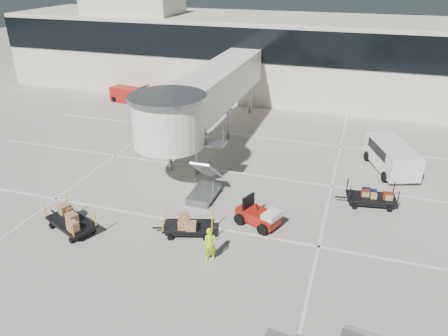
{
  "coord_description": "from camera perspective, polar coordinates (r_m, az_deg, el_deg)",
  "views": [
    {
      "loc": [
        7.08,
        -17.07,
        13.27
      ],
      "look_at": [
        -0.24,
        5.45,
        2.0
      ],
      "focal_mm": 35.0,
      "sensor_mm": 36.0,
      "label": 1
    }
  ],
  "objects": [
    {
      "name": "baggage_tug",
      "position": [
        24.21,
        4.6,
        -6.26
      ],
      "size": [
        2.67,
        2.27,
        1.58
      ],
      "rotation": [
        0.0,
        0.0,
        -0.39
      ],
      "color": "maroon",
      "rests_on": "ground"
    },
    {
      "name": "suitcase_cart",
      "position": [
        27.52,
        18.77,
        -3.7
      ],
      "size": [
        3.57,
        1.84,
        1.37
      ],
      "rotation": [
        0.0,
        0.0,
        0.16
      ],
      "color": "black",
      "rests_on": "ground"
    },
    {
      "name": "ground",
      "position": [
        22.75,
        -3.73,
        -10.29
      ],
      "size": [
        140.0,
        140.0,
        0.0
      ],
      "primitive_type": "plane",
      "color": "#B7B1A3",
      "rests_on": "ground"
    },
    {
      "name": "terminal",
      "position": [
        48.47,
        9.14,
        14.24
      ],
      "size": [
        64.0,
        12.11,
        15.2
      ],
      "color": "beige",
      "rests_on": "ground"
    },
    {
      "name": "box_cart_far",
      "position": [
        25.1,
        -19.46,
        -6.65
      ],
      "size": [
        3.61,
        2.52,
        1.42
      ],
      "rotation": [
        0.0,
        0.0,
        -0.42
      ],
      "color": "black",
      "rests_on": "ground"
    },
    {
      "name": "jet_bridge",
      "position": [
        32.61,
        -2.57,
        9.43
      ],
      "size": [
        5.7,
        20.4,
        6.03
      ],
      "color": "white",
      "rests_on": "ground"
    },
    {
      "name": "minivan",
      "position": [
        32.31,
        20.96,
        1.68
      ],
      "size": [
        3.76,
        5.53,
        1.94
      ],
      "rotation": [
        0.0,
        0.0,
        0.36
      ],
      "color": "white",
      "rests_on": "ground"
    },
    {
      "name": "box_cart_near",
      "position": [
        23.57,
        -4.72,
        -7.54
      ],
      "size": [
        3.34,
        2.05,
        1.28
      ],
      "rotation": [
        0.0,
        0.0,
        0.3
      ],
      "color": "black",
      "rests_on": "ground"
    },
    {
      "name": "belt_loader",
      "position": [
        46.64,
        -12.26,
        9.31
      ],
      "size": [
        4.28,
        2.21,
        1.97
      ],
      "rotation": [
        0.0,
        0.0,
        -0.16
      ],
      "color": "maroon",
      "rests_on": "ground"
    },
    {
      "name": "lane_markings",
      "position": [
        30.55,
        1.49,
        -0.28
      ],
      "size": [
        40.0,
        30.0,
        0.02
      ],
      "color": "silver",
      "rests_on": "ground"
    },
    {
      "name": "ground_worker",
      "position": [
        21.34,
        -1.81,
        -9.99
      ],
      "size": [
        0.78,
        0.7,
        1.8
      ],
      "primitive_type": "imported",
      "rotation": [
        0.0,
        0.0,
        0.52
      ],
      "color": "#B1DB17",
      "rests_on": "ground"
    }
  ]
}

